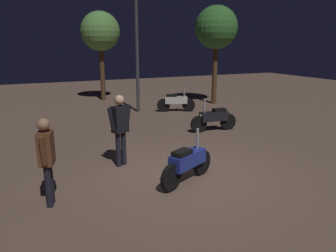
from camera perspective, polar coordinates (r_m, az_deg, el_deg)
ground_plane at (r=7.40m, az=3.54°, el=-8.47°), size 40.00×40.00×0.00m
motorcycle_blue_foreground at (r=6.84m, az=3.46°, el=-6.47°), size 1.53×0.82×1.11m
motorcycle_white_parked_left at (r=13.97m, az=1.41°, el=4.34°), size 1.58×0.69×1.11m
motorcycle_black_parked_right at (r=10.91m, az=8.12°, el=1.35°), size 1.66×0.38×1.11m
person_rider_beside at (r=7.65m, az=-8.48°, el=0.34°), size 0.65×0.35×1.72m
person_bystander_far at (r=6.09m, az=-20.72°, el=-4.75°), size 0.33×0.66×1.63m
streetlamp_near at (r=13.79m, az=-5.58°, el=16.00°), size 0.36×0.36×5.19m
tree_left_bg at (r=15.91m, az=8.53°, el=16.73°), size 2.00×2.00×4.61m
tree_center_bg at (r=17.05m, az=-11.90°, el=15.96°), size 1.94×1.94×4.45m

